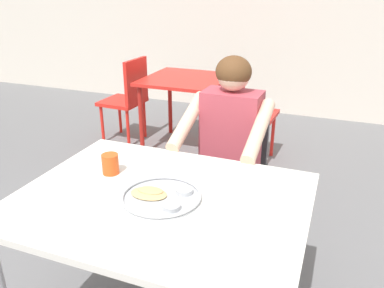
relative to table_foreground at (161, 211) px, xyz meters
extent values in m
cube|color=silver|center=(0.00, 0.00, 0.05)|extent=(1.21, 0.93, 0.03)
cylinder|color=#B2B2B7|center=(-0.54, 0.40, -0.32)|extent=(0.04, 0.04, 0.72)
cylinder|color=#B2B2B7|center=(0.54, 0.40, -0.32)|extent=(0.04, 0.04, 0.72)
cylinder|color=#B7BABF|center=(0.01, -0.01, 0.07)|extent=(0.34, 0.34, 0.01)
torus|color=#B7BABF|center=(0.01, -0.01, 0.08)|extent=(0.34, 0.34, 0.01)
cylinder|color=#B2B5BA|center=(0.08, -0.08, 0.08)|extent=(0.07, 0.07, 0.02)
cylinder|color=#B77F23|center=(0.08, -0.08, 0.09)|extent=(0.06, 0.06, 0.01)
cylinder|color=#B2B5BA|center=(0.08, 0.06, 0.08)|extent=(0.07, 0.07, 0.02)
cylinder|color=maroon|center=(0.08, 0.06, 0.09)|extent=(0.06, 0.06, 0.01)
ellipsoid|color=tan|center=(-0.05, -0.01, 0.08)|extent=(0.16, 0.11, 0.01)
ellipsoid|color=tan|center=(-0.05, 0.00, 0.09)|extent=(0.12, 0.07, 0.01)
cylinder|color=#D84C19|center=(-0.31, 0.11, 0.12)|extent=(0.08, 0.08, 0.10)
cylinder|color=#593319|center=(-0.31, 0.11, 0.14)|extent=(0.07, 0.07, 0.02)
cube|color=#3F3F44|center=(0.07, 0.89, -0.23)|extent=(0.39, 0.39, 0.04)
cube|color=#3F3F44|center=(0.07, 1.06, -0.01)|extent=(0.37, 0.04, 0.39)
cylinder|color=#3F3F44|center=(0.22, 0.73, -0.46)|extent=(0.03, 0.03, 0.43)
cylinder|color=#3F3F44|center=(-0.09, 0.74, -0.46)|extent=(0.03, 0.03, 0.43)
cylinder|color=#3F3F44|center=(0.22, 1.03, -0.46)|extent=(0.03, 0.03, 0.43)
cylinder|color=#3F3F44|center=(-0.08, 1.04, -0.46)|extent=(0.03, 0.03, 0.43)
cylinder|color=#272727|center=(0.21, 0.43, -0.44)|extent=(0.10, 0.10, 0.47)
cylinder|color=#272727|center=(0.21, 0.63, -0.17)|extent=(0.13, 0.40, 0.12)
cylinder|color=#272727|center=(-0.09, 0.44, -0.44)|extent=(0.10, 0.10, 0.47)
cylinder|color=#272727|center=(-0.09, 0.64, -0.17)|extent=(0.13, 0.40, 0.12)
cube|color=#B23F4C|center=(0.07, 0.84, 0.08)|extent=(0.34, 0.21, 0.49)
cylinder|color=beige|center=(0.27, 0.65, 0.17)|extent=(0.09, 0.46, 0.25)
cylinder|color=beige|center=(-0.14, 0.66, 0.17)|extent=(0.09, 0.46, 0.25)
sphere|color=beige|center=(0.07, 0.84, 0.42)|extent=(0.19, 0.19, 0.19)
ellipsoid|color=brown|center=(0.07, 0.84, 0.43)|extent=(0.21, 0.20, 0.18)
cube|color=red|center=(-0.77, 2.15, 0.03)|extent=(0.76, 0.79, 0.03)
cylinder|color=#AD1E18|center=(-1.09, 1.82, -0.33)|extent=(0.04, 0.04, 0.70)
cylinder|color=#AD1E18|center=(-0.45, 1.82, -0.33)|extent=(0.04, 0.04, 0.70)
cylinder|color=#AD1E18|center=(-1.09, 2.49, -0.33)|extent=(0.04, 0.04, 0.70)
cylinder|color=#AD1E18|center=(-0.45, 2.49, -0.33)|extent=(0.04, 0.04, 0.70)
cube|color=red|center=(-1.47, 2.12, -0.26)|extent=(0.42, 0.43, 0.04)
cube|color=red|center=(-1.28, 2.11, -0.02)|extent=(0.06, 0.39, 0.44)
cylinder|color=red|center=(-1.64, 1.96, -0.48)|extent=(0.03, 0.03, 0.41)
cylinder|color=red|center=(-1.62, 2.29, -0.48)|extent=(0.03, 0.03, 0.41)
cylinder|color=red|center=(-1.32, 1.95, -0.48)|extent=(0.03, 0.03, 0.41)
cylinder|color=red|center=(-1.30, 2.27, -0.48)|extent=(0.03, 0.03, 0.41)
cube|color=red|center=(-0.06, 2.12, -0.23)|extent=(0.40, 0.40, 0.04)
cube|color=red|center=(-0.24, 2.13, 0.01)|extent=(0.05, 0.37, 0.43)
cylinder|color=red|center=(0.09, 2.26, -0.46)|extent=(0.03, 0.03, 0.43)
cylinder|color=red|center=(0.08, 1.96, -0.46)|extent=(0.03, 0.03, 0.43)
cylinder|color=red|center=(-0.21, 2.28, -0.46)|extent=(0.03, 0.03, 0.43)
cylinder|color=red|center=(-0.22, 1.98, -0.46)|extent=(0.03, 0.03, 0.43)
camera|label=1|loc=(0.64, -1.27, 0.90)|focal=36.36mm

